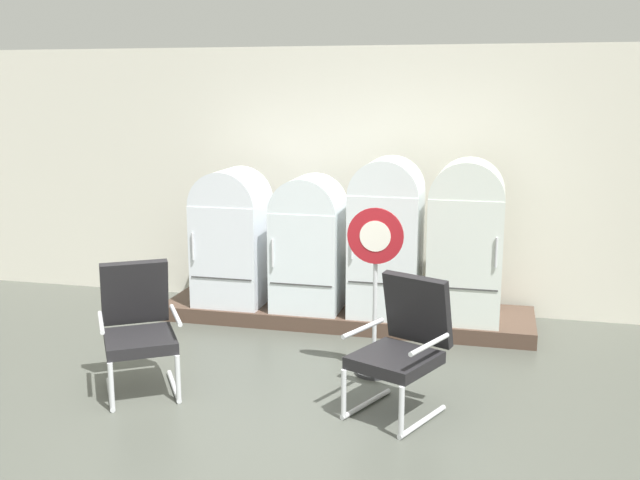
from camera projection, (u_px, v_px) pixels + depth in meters
ground at (252, 463)px, 4.84m from camera, size 12.00×10.00×0.05m
back_wall at (358, 178)px, 8.03m from camera, size 11.76×0.12×2.82m
display_plinth at (346, 314)px, 7.70m from camera, size 3.81×0.95×0.15m
refrigerator_0 at (232, 233)px, 7.72m from camera, size 0.71×0.70×1.42m
refrigerator_1 at (309, 240)px, 7.51m from camera, size 0.69×0.66×1.37m
refrigerator_2 at (386, 232)px, 7.31m from camera, size 0.68×0.69×1.57m
refrigerator_3 at (466, 236)px, 7.13m from camera, size 0.70×0.67×1.57m
armchair_left at (138, 324)px, 5.90m from camera, size 0.83×0.88×1.02m
armchair_right at (403, 342)px, 5.48m from camera, size 0.79×0.87×1.02m
sign_stand at (375, 294)px, 6.13m from camera, size 0.47×0.32×1.44m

